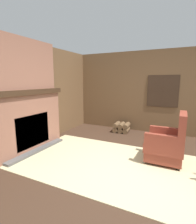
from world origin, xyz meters
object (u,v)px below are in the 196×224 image
firewood_stack (121,127)px  oil_lamp_vase (7,86)px  armchair (167,145)px  storage_case (30,85)px

firewood_stack → oil_lamp_vase: oil_lamp_vase is taller
armchair → firewood_stack: 2.12m
storage_case → oil_lamp_vase: bearing=-90.0°
oil_lamp_vase → storage_case: oil_lamp_vase is taller
oil_lamp_vase → storage_case: (0.00, 0.55, -0.00)m
oil_lamp_vase → storage_case: 0.55m
armchair → storage_case: 3.13m
armchair → firewood_stack: size_ratio=2.00×
armchair → storage_case: bearing=11.0°
armchair → oil_lamp_vase: oil_lamp_vase is taller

